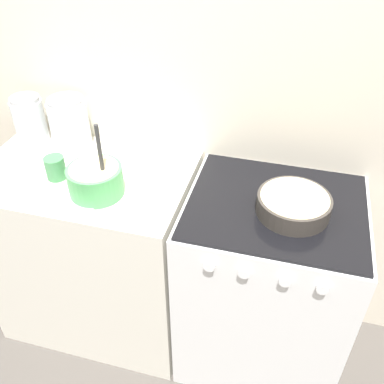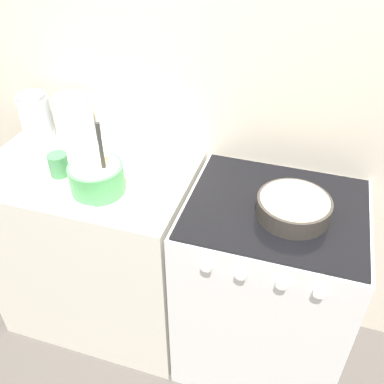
{
  "view_description": "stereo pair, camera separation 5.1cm",
  "coord_description": "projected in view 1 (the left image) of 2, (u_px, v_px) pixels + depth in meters",
  "views": [
    {
      "loc": [
        0.38,
        -1.01,
        1.96
      ],
      "look_at": [
        0.05,
        0.22,
        0.98
      ],
      "focal_mm": 40.0,
      "sensor_mm": 36.0,
      "label": 1
    },
    {
      "loc": [
        0.43,
        -1.0,
        1.96
      ],
      "look_at": [
        0.05,
        0.22,
        0.98
      ],
      "focal_mm": 40.0,
      "sensor_mm": 36.0,
      "label": 2
    }
  ],
  "objects": [
    {
      "name": "countertop_cabinet",
      "position": [
        97.0,
        251.0,
        2.08
      ],
      "size": [
        0.91,
        0.59,
        0.93
      ],
      "color": "silver",
      "rests_on": "ground_plane"
    },
    {
      "name": "storage_jar_middle",
      "position": [
        70.0,
        127.0,
        1.91
      ],
      "size": [
        0.17,
        0.17,
        0.23
      ],
      "color": "silver",
      "rests_on": "countertop_cabinet"
    },
    {
      "name": "ground_plane",
      "position": [
        170.0,
        380.0,
        2.05
      ],
      "size": [
        12.0,
        12.0,
        0.0
      ],
      "primitive_type": "plane",
      "color": "#4C4742"
    },
    {
      "name": "storage_jar_left",
      "position": [
        30.0,
        122.0,
        1.96
      ],
      "size": [
        0.14,
        0.14,
        0.22
      ],
      "color": "silver",
      "rests_on": "countertop_cabinet"
    },
    {
      "name": "recipe_page",
      "position": [
        86.0,
        193.0,
        1.68
      ],
      "size": [
        0.23,
        0.26,
        0.01
      ],
      "color": "white",
      "rests_on": "countertop_cabinet"
    },
    {
      "name": "mixing_bowl",
      "position": [
        95.0,
        179.0,
        1.65
      ],
      "size": [
        0.21,
        0.21,
        0.31
      ],
      "color": "#4CA559",
      "rests_on": "countertop_cabinet"
    },
    {
      "name": "tin_can",
      "position": [
        55.0,
        168.0,
        1.74
      ],
      "size": [
        0.08,
        0.08,
        0.1
      ],
      "color": "#3F7F4C",
      "rests_on": "countertop_cabinet"
    },
    {
      "name": "wall_back",
      "position": [
        205.0,
        95.0,
        1.79
      ],
      "size": [
        4.81,
        0.05,
        2.4
      ],
      "color": "beige",
      "rests_on": "ground_plane"
    },
    {
      "name": "baking_pan",
      "position": [
        294.0,
        204.0,
        1.57
      ],
      "size": [
        0.27,
        0.27,
        0.08
      ],
      "color": "#38332D",
      "rests_on": "stove"
    },
    {
      "name": "stove",
      "position": [
        264.0,
        285.0,
        1.91
      ],
      "size": [
        0.7,
        0.61,
        0.93
      ],
      "color": "silver",
      "rests_on": "ground_plane"
    }
  ]
}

